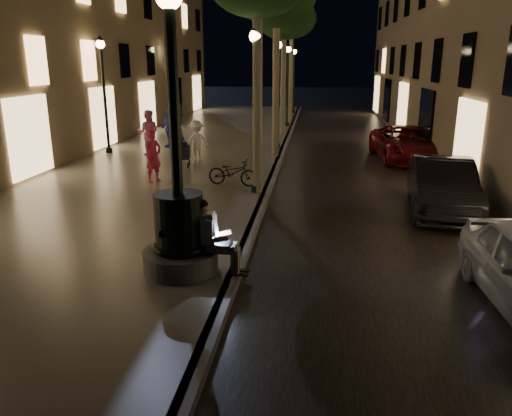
# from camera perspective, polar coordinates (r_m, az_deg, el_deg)

# --- Properties ---
(ground) EXTENTS (120.00, 120.00, 0.00)m
(ground) POSITION_cam_1_polar(r_m,az_deg,el_deg) (21.88, 2.93, 5.92)
(ground) COLOR black
(ground) RESTS_ON ground
(cobble_lane) EXTENTS (6.00, 45.00, 0.02)m
(cobble_lane) POSITION_cam_1_polar(r_m,az_deg,el_deg) (21.89, 10.83, 5.68)
(cobble_lane) COLOR black
(cobble_lane) RESTS_ON ground
(promenade) EXTENTS (8.00, 45.00, 0.20)m
(promenade) POSITION_cam_1_polar(r_m,az_deg,el_deg) (22.48, -7.35, 6.35)
(promenade) COLOR slate
(promenade) RESTS_ON ground
(curb_strip) EXTENTS (0.25, 45.00, 0.20)m
(curb_strip) POSITION_cam_1_polar(r_m,az_deg,el_deg) (21.86, 2.94, 6.18)
(curb_strip) COLOR #59595B
(curb_strip) RESTS_ON ground
(fountain_lamppost) EXTENTS (1.40, 1.40, 5.21)m
(fountain_lamppost) POSITION_cam_1_polar(r_m,az_deg,el_deg) (9.23, -8.79, -1.28)
(fountain_lamppost) COLOR #59595B
(fountain_lamppost) RESTS_ON promenade
(seated_man_laptop) EXTENTS (1.04, 0.35, 1.41)m
(seated_man_laptop) POSITION_cam_1_polar(r_m,az_deg,el_deg) (9.18, -5.02, -3.07)
(seated_man_laptop) COLOR gray
(seated_man_laptop) RESTS_ON promenade
(tree_third) EXTENTS (3.00, 3.00, 7.20)m
(tree_third) POSITION_cam_1_polar(r_m,az_deg,el_deg) (26.61, 3.25, 21.06)
(tree_third) COLOR #6B604C
(tree_third) RESTS_ON promenade
(tree_far) EXTENTS (3.00, 3.00, 7.50)m
(tree_far) POSITION_cam_1_polar(r_m,az_deg,el_deg) (32.60, 4.12, 20.71)
(tree_far) COLOR #6B604C
(tree_far) RESTS_ON promenade
(lamp_curb_a) EXTENTS (0.36, 0.36, 4.81)m
(lamp_curb_a) POSITION_cam_1_polar(r_m,az_deg,el_deg) (14.58, -0.04, 13.48)
(lamp_curb_a) COLOR black
(lamp_curb_a) RESTS_ON promenade
(lamp_curb_b) EXTENTS (0.36, 0.36, 4.81)m
(lamp_curb_b) POSITION_cam_1_polar(r_m,az_deg,el_deg) (22.54, 2.45, 14.52)
(lamp_curb_b) COLOR black
(lamp_curb_b) RESTS_ON promenade
(lamp_curb_c) EXTENTS (0.36, 0.36, 4.81)m
(lamp_curb_c) POSITION_cam_1_polar(r_m,az_deg,el_deg) (30.52, 3.65, 15.01)
(lamp_curb_c) COLOR black
(lamp_curb_c) RESTS_ON promenade
(lamp_curb_d) EXTENTS (0.36, 0.36, 4.81)m
(lamp_curb_d) POSITION_cam_1_polar(r_m,az_deg,el_deg) (38.51, 4.35, 15.29)
(lamp_curb_d) COLOR black
(lamp_curb_d) RESTS_ON promenade
(lamp_left_b) EXTENTS (0.36, 0.36, 4.81)m
(lamp_left_b) POSITION_cam_1_polar(r_m,az_deg,el_deg) (22.30, -17.06, 13.82)
(lamp_left_b) COLOR black
(lamp_left_b) RESTS_ON promenade
(lamp_left_c) EXTENTS (0.36, 0.36, 4.81)m
(lamp_left_c) POSITION_cam_1_polar(r_m,az_deg,el_deg) (31.72, -9.71, 14.87)
(lamp_left_c) COLOR black
(lamp_left_c) RESTS_ON promenade
(stroller) EXTENTS (0.56, 1.07, 1.08)m
(stroller) POSITION_cam_1_polar(r_m,az_deg,el_deg) (18.77, -8.30, 6.31)
(stroller) COLOR black
(stroller) RESTS_ON promenade
(car_second) EXTENTS (2.00, 4.57, 1.46)m
(car_second) POSITION_cam_1_polar(r_m,az_deg,el_deg) (14.44, 20.52, 2.34)
(car_second) COLOR black
(car_second) RESTS_ON ground
(car_third) EXTENTS (2.71, 5.20, 1.40)m
(car_third) POSITION_cam_1_polar(r_m,az_deg,el_deg) (21.80, 16.79, 7.07)
(car_third) COLOR maroon
(car_third) RESTS_ON ground
(pedestrian_red) EXTENTS (0.66, 0.74, 1.69)m
(pedestrian_red) POSITION_cam_1_polar(r_m,az_deg,el_deg) (16.48, -11.64, 5.82)
(pedestrian_red) COLOR #D32A4D
(pedestrian_red) RESTS_ON promenade
(pedestrian_pink) EXTENTS (1.00, 0.83, 1.86)m
(pedestrian_pink) POSITION_cam_1_polar(r_m,az_deg,el_deg) (21.48, -12.19, 8.43)
(pedestrian_pink) COLOR pink
(pedestrian_pink) RESTS_ON promenade
(pedestrian_white) EXTENTS (1.21, 1.15, 1.65)m
(pedestrian_white) POSITION_cam_1_polar(r_m,az_deg,el_deg) (19.28, -6.83, 7.49)
(pedestrian_white) COLOR white
(pedestrian_white) RESTS_ON promenade
(pedestrian_blue) EXTENTS (1.03, 0.94, 1.69)m
(pedestrian_blue) POSITION_cam_1_polar(r_m,az_deg,el_deg) (23.18, -9.92, 8.91)
(pedestrian_blue) COLOR #293C98
(pedestrian_blue) RESTS_ON promenade
(pedestrian_dark) EXTENTS (0.90, 1.09, 1.91)m
(pedestrian_dark) POSITION_cam_1_polar(r_m,az_deg,el_deg) (24.30, -9.03, 9.55)
(pedestrian_dark) COLOR #313236
(pedestrian_dark) RESTS_ON promenade
(bicycle) EXTENTS (1.69, 0.84, 0.85)m
(bicycle) POSITION_cam_1_polar(r_m,az_deg,el_deg) (15.75, -2.68, 4.09)
(bicycle) COLOR black
(bicycle) RESTS_ON promenade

